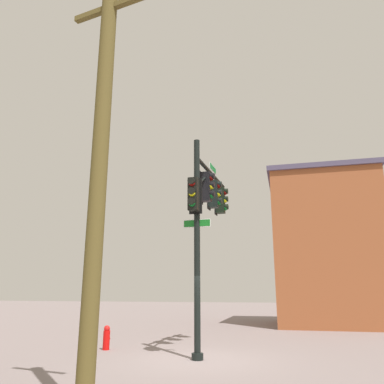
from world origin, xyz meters
name	(u,v)px	position (x,y,z in m)	size (l,w,h in m)	color
ground_plane	(197,360)	(0.00, 0.00, 0.00)	(120.00, 120.00, 0.00)	gray
signal_pole_assembly	(207,205)	(1.21, -0.10, 5.08)	(4.68, 1.04, 7.15)	black
utility_pole	(99,165)	(-5.91, 0.53, 4.34)	(0.46, 1.79, 8.47)	brown
fire_hydrant	(107,338)	(1.23, 3.63, 0.41)	(0.33, 0.24, 0.83)	red
brick_building	(325,249)	(13.63, -5.25, 4.65)	(7.53, 6.52, 9.28)	#9A512E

